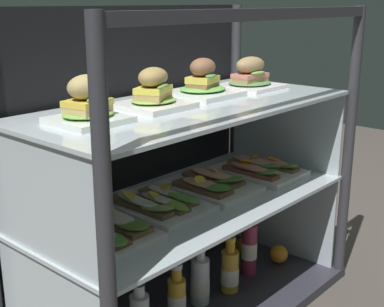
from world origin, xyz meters
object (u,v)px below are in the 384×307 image
plated_roll_sandwich_right_of_center (154,94)px  plated_roll_sandwich_center (203,84)px  juice_bottle_front_middle (249,247)px  orange_fruit_near_left_post (246,247)px  plated_roll_sandwich_near_right_corner (88,105)px  plated_roll_sandwich_mid_right (250,77)px  open_sandwich_tray_near_left_corner (104,230)px  juice_bottle_front_right_end (200,281)px  open_sandwich_tray_far_left (210,184)px  open_sandwich_tray_far_right (158,203)px  open_sandwich_tray_mid_left (259,169)px  juice_bottle_back_right (177,300)px  juice_bottle_near_post (230,270)px  orange_fruit_beside_bottles (279,254)px

plated_roll_sandwich_right_of_center → plated_roll_sandwich_center: (0.25, 0.02, -0.00)m
plated_roll_sandwich_right_of_center → juice_bottle_front_middle: plated_roll_sandwich_right_of_center is taller
juice_bottle_front_middle → orange_fruit_near_left_post: juice_bottle_front_middle is taller
plated_roll_sandwich_near_right_corner → orange_fruit_near_left_post: plated_roll_sandwich_near_right_corner is taller
plated_roll_sandwich_center → plated_roll_sandwich_mid_right: (0.24, -0.02, -0.00)m
plated_roll_sandwich_right_of_center → plated_roll_sandwich_mid_right: 0.48m
plated_roll_sandwich_right_of_center → open_sandwich_tray_near_left_corner: bearing=-170.8°
juice_bottle_front_right_end → plated_roll_sandwich_near_right_corner: bearing=173.5°
open_sandwich_tray_far_left → open_sandwich_tray_far_right: bearing=176.9°
plated_roll_sandwich_right_of_center → open_sandwich_tray_mid_left: size_ratio=0.61×
plated_roll_sandwich_near_right_corner → juice_bottle_front_middle: bearing=-4.3°
plated_roll_sandwich_right_of_center → juice_bottle_back_right: size_ratio=0.91×
orange_fruit_near_left_post → open_sandwich_tray_far_left: bearing=-170.1°
open_sandwich_tray_near_left_corner → juice_bottle_near_post: open_sandwich_tray_near_left_corner is taller
plated_roll_sandwich_mid_right → juice_bottle_front_right_end: bearing=-169.4°
plated_roll_sandwich_mid_right → orange_fruit_near_left_post: plated_roll_sandwich_mid_right is taller
juice_bottle_front_right_end → orange_fruit_beside_bottles: (0.42, -0.04, -0.04)m
open_sandwich_tray_far_right → orange_fruit_near_left_post: 0.62m
juice_bottle_front_right_end → open_sandwich_tray_far_left: bearing=21.7°
plated_roll_sandwich_near_right_corner → juice_bottle_front_middle: size_ratio=0.68×
open_sandwich_tray_near_left_corner → juice_bottle_front_middle: 0.70m
plated_roll_sandwich_center → plated_roll_sandwich_mid_right: plated_roll_sandwich_center is taller
plated_roll_sandwich_mid_right → open_sandwich_tray_far_right: (-0.48, -0.01, -0.33)m
juice_bottle_back_right → juice_bottle_near_post: juice_bottle_back_right is taller
open_sandwich_tray_mid_left → open_sandwich_tray_far_left: bearing=174.4°
plated_roll_sandwich_near_right_corner → open_sandwich_tray_far_right: size_ratio=0.57×
plated_roll_sandwich_center → juice_bottle_back_right: 0.68m
open_sandwich_tray_near_left_corner → plated_roll_sandwich_center: bearing=7.3°
juice_bottle_front_middle → orange_fruit_near_left_post: size_ratio=3.28×
open_sandwich_tray_near_left_corner → open_sandwich_tray_far_left: size_ratio=1.00×
plated_roll_sandwich_mid_right → orange_fruit_beside_bottles: plated_roll_sandwich_mid_right is taller
juice_bottle_front_right_end → open_sandwich_tray_far_right: bearing=160.4°
open_sandwich_tray_far_right → juice_bottle_front_middle: open_sandwich_tray_far_right is taller
plated_roll_sandwich_mid_right → open_sandwich_tray_far_right: size_ratio=0.65×
juice_bottle_near_post → orange_fruit_beside_bottles: size_ratio=2.87×
open_sandwich_tray_mid_left → juice_bottle_front_right_end: 0.46m
plated_roll_sandwich_right_of_center → orange_fruit_near_left_post: bearing=3.4°
open_sandwich_tray_mid_left → juice_bottle_near_post: (-0.21, -0.04, -0.31)m
plated_roll_sandwich_near_right_corner → plated_roll_sandwich_mid_right: size_ratio=0.87×
plated_roll_sandwich_mid_right → open_sandwich_tray_near_left_corner: plated_roll_sandwich_mid_right is taller
juice_bottle_back_right → plated_roll_sandwich_center: bearing=23.7°
plated_roll_sandwich_near_right_corner → juice_bottle_front_right_end: plated_roll_sandwich_near_right_corner is taller
plated_roll_sandwich_right_of_center → orange_fruit_beside_bottles: 0.89m
juice_bottle_back_right → juice_bottle_front_middle: 0.41m
open_sandwich_tray_mid_left → juice_bottle_near_post: 0.38m
juice_bottle_near_post → juice_bottle_front_middle: juice_bottle_front_middle is taller
plated_roll_sandwich_right_of_center → plated_roll_sandwich_mid_right: bearing=0.9°
plated_roll_sandwich_center → orange_fruit_near_left_post: size_ratio=2.65×
plated_roll_sandwich_center → orange_fruit_near_left_post: plated_roll_sandwich_center is taller
juice_bottle_back_right → orange_fruit_beside_bottles: 0.56m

